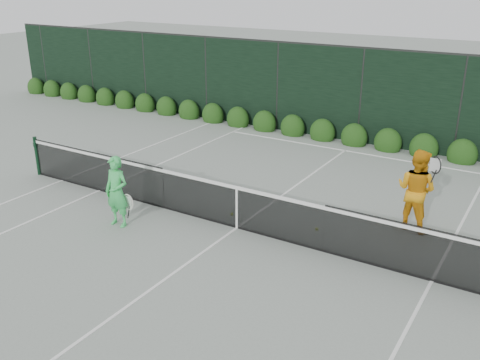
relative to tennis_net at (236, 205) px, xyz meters
The scene contains 8 objects.
ground 0.53m from the tennis_net, ahead, with size 80.00×80.00×0.00m, color gray.
tennis_net is the anchor object (origin of this frame).
player_woman 2.57m from the tennis_net, 152.02° to the right, with size 0.65×0.40×1.57m.
player_man 3.83m from the tennis_net, 31.58° to the left, with size 1.01×0.87×1.78m.
court_lines 0.53m from the tennis_net, ahead, with size 11.03×23.83×0.01m.
windscreen_fence 2.88m from the tennis_net, 89.49° to the right, with size 32.00×21.07×3.06m.
hedge_row 7.16m from the tennis_net, 89.80° to the left, with size 31.66×0.65×0.94m.
tennis_balls 0.78m from the tennis_net, 155.78° to the left, with size 4.37×1.44×0.07m.
Camera 1 is at (5.51, -8.85, 5.14)m, focal length 40.00 mm.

